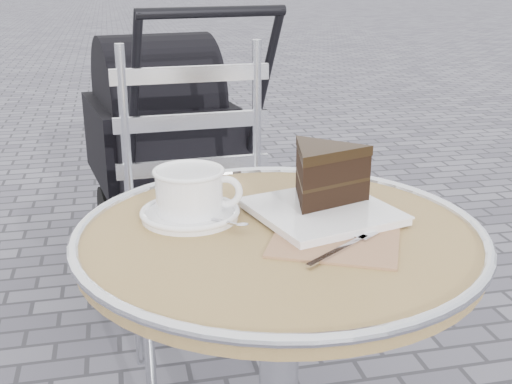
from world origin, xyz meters
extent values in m
cylinder|color=tan|center=(0.00, 0.00, 0.71)|extent=(0.70, 0.70, 0.03)
torus|color=silver|center=(0.00, 0.00, 0.73)|extent=(0.72, 0.72, 0.02)
cylinder|color=white|center=(-0.14, 0.09, 0.74)|extent=(0.18, 0.18, 0.01)
cylinder|color=white|center=(-0.14, 0.09, 0.78)|extent=(0.15, 0.15, 0.08)
torus|color=white|center=(-0.08, 0.08, 0.78)|extent=(0.06, 0.03, 0.06)
cylinder|color=beige|center=(-0.14, 0.09, 0.82)|extent=(0.11, 0.11, 0.01)
cube|color=#9F7157|center=(0.09, -0.05, 0.73)|extent=(0.28, 0.28, 0.00)
cube|color=white|center=(0.09, 0.05, 0.74)|extent=(0.28, 0.28, 0.01)
cylinder|color=silver|center=(-0.23, 0.37, 0.25)|extent=(0.03, 0.03, 0.49)
cylinder|color=silver|center=(0.15, 0.39, 0.25)|extent=(0.03, 0.03, 0.49)
cylinder|color=silver|center=(-0.24, 0.75, 0.25)|extent=(0.03, 0.03, 0.49)
cylinder|color=silver|center=(0.13, 0.76, 0.25)|extent=(0.03, 0.03, 0.49)
cube|color=silver|center=(-0.05, 0.57, 0.50)|extent=(0.46, 0.46, 0.02)
cube|color=black|center=(-0.07, 1.36, 0.49)|extent=(0.53, 0.74, 0.41)
cylinder|color=black|center=(0.02, 0.81, 1.05)|extent=(0.43, 0.10, 0.03)
cylinder|color=black|center=(-0.24, 1.02, 0.09)|extent=(0.06, 0.19, 0.19)
cylinder|color=black|center=(0.19, 1.09, 0.09)|extent=(0.06, 0.19, 0.19)
cylinder|color=black|center=(-0.33, 1.63, 0.14)|extent=(0.08, 0.29, 0.29)
cylinder|color=black|center=(0.09, 1.70, 0.14)|extent=(0.08, 0.29, 0.29)
camera|label=1|loc=(-0.27, -1.00, 1.17)|focal=45.00mm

